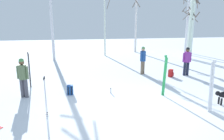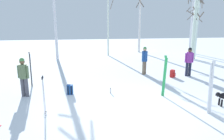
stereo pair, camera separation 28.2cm
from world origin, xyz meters
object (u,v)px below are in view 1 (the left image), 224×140
Objects in this scene: birch_tree_0 at (51,10)px; birch_tree_5 at (190,24)px; person_2 at (143,58)px; person_1 at (187,59)px; backpack_0 at (171,73)px; birch_tree_6 at (187,23)px; birch_tree_2 at (136,15)px; birch_tree_3 at (192,15)px; ski_pair_planted_0 at (211,87)px; dog at (224,95)px; ski_pair_planted_1 at (165,76)px; birch_tree_1 at (105,15)px; ski_poles_0 at (45,95)px; birch_tree_4 at (192,28)px; water_bottle_0 at (111,91)px; ski_pair_planted_2 at (29,70)px; person_0 at (23,75)px; backpack_1 at (70,90)px.

birch_tree_0 is 12.78m from birch_tree_5.
person_1 is at bearing -17.67° from person_2.
birch_tree_6 is (5.89, 8.81, 2.77)m from backpack_0.
birch_tree_2 is 5.83m from birch_tree_3.
birch_tree_5 is (6.23, 12.21, 2.00)m from ski_pair_planted_0.
ski_pair_planted_0 is (-1.02, -0.52, 0.57)m from dog.
birch_tree_5 reaches higher than ski_pair_planted_1.
ski_pair_planted_0 is 0.34× the size of birch_tree_6.
ski_poles_0 is at bearing -107.65° from birch_tree_1.
backpack_0 is 7.33m from birch_tree_4.
person_2 is 9.71m from birch_tree_2.
person_2 is 7.49m from birch_tree_3.
person_1 is at bearing -38.67° from birch_tree_0.
dog is 2.41m from ski_pair_planted_1.
birch_tree_1 is (-1.87, 12.97, 2.77)m from ski_pair_planted_0.
birch_tree_2 reaches higher than birch_tree_5.
birch_tree_4 is at bearing 66.08° from dog.
ski_poles_0 is at bearing -134.29° from birch_tree_6.
birch_tree_5 is (5.40, 7.48, 2.74)m from backpack_0.
birch_tree_4 reaches higher than water_bottle_0.
person_2 is 0.33× the size of birch_tree_4.
birch_tree_6 reaches higher than person_1.
birch_tree_0 reaches higher than ski_pair_planted_1.
ski_pair_planted_1 is 0.35× the size of birch_tree_4.
birch_tree_4 reaches higher than backpack_0.
ski_pair_planted_0 is at bearing -38.99° from water_bottle_0.
ski_pair_planted_0 is at bearing -111.09° from person_1.
birch_tree_2 is at bearing 25.60° from birch_tree_1.
ski_pair_planted_2 reaches higher than person_2.
backpack_0 is at bearing 4.33° from ski_pair_planted_2.
ski_pair_planted_1 is at bearing -126.29° from birch_tree_3.
person_0 is 14.11m from birch_tree_3.
birch_tree_5 reaches higher than birch_tree_6.
birch_tree_1 is (-0.96, 11.11, 2.82)m from ski_pair_planted_1.
backpack_1 is (1.95, -1.40, -0.67)m from ski_pair_planted_2.
ski_pair_planted_1 is 13.37m from birch_tree_2.
birch_tree_0 reaches higher than person_0.
ski_pair_planted_0 is 0.26× the size of birch_tree_3.
birch_tree_3 is (10.72, 9.11, 2.96)m from ski_poles_0.
dog is at bearing -72.41° from person_2.
person_0 is 14.28m from birch_tree_4.
ski_pair_planted_1 reaches higher than person_1.
person_0 is 9.05m from person_1.
backpack_0 is 10.60m from birch_tree_2.
birch_tree_3 is 1.19× the size of birch_tree_5.
backpack_0 is (-1.04, -0.13, -0.77)m from person_1.
dog is 0.11× the size of birch_tree_0.
person_1 is at bearing -123.03° from birch_tree_4.
birch_tree_3 is at bearing 53.71° from ski_pair_planted_1.
person_2 is 0.94× the size of ski_pair_planted_1.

